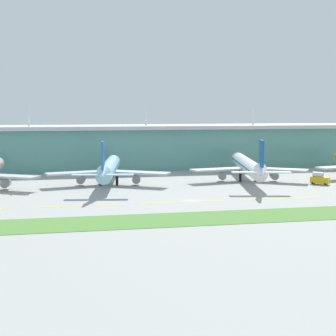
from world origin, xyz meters
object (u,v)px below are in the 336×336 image
at_px(airliner_far_middle, 248,166).
at_px(safety_cone_left_wingtip, 28,194).
at_px(airliner_near_middle, 109,169).
at_px(fuel_truck, 319,179).
at_px(safety_cone_nose_front, 11,195).

xyz_separation_m(airliner_far_middle, safety_cone_left_wingtip, (-87.50, -18.57, -6.11)).
distance_m(airliner_near_middle, fuel_truck, 83.54).
relative_size(airliner_near_middle, airliner_far_middle, 0.89).
relative_size(airliner_near_middle, safety_cone_left_wingtip, 90.14).
relative_size(airliner_near_middle, fuel_truck, 9.03).
bearing_deg(fuel_truck, airliner_near_middle, 169.07).
bearing_deg(safety_cone_left_wingtip, airliner_near_middle, 32.20).
bearing_deg(safety_cone_left_wingtip, fuel_truck, 1.55).
bearing_deg(fuel_truck, safety_cone_left_wingtip, -178.45).
distance_m(fuel_truck, safety_cone_nose_front, 117.58).
height_order(fuel_truck, safety_cone_left_wingtip, fuel_truck).
height_order(fuel_truck, safety_cone_nose_front, fuel_truck).
height_order(airliner_near_middle, safety_cone_nose_front, airliner_near_middle).
height_order(airliner_far_middle, safety_cone_left_wingtip, airliner_far_middle).
bearing_deg(safety_cone_nose_front, safety_cone_left_wingtip, 5.06).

